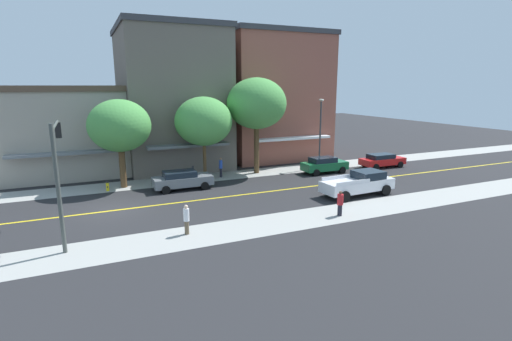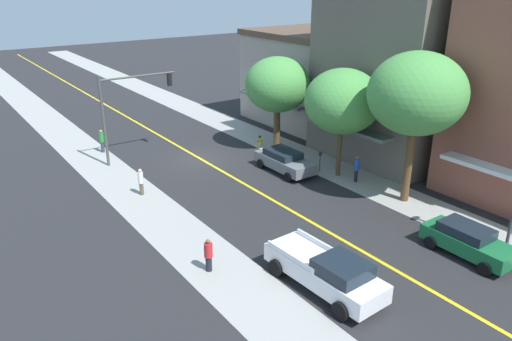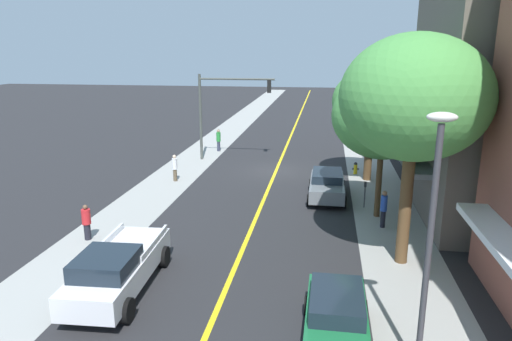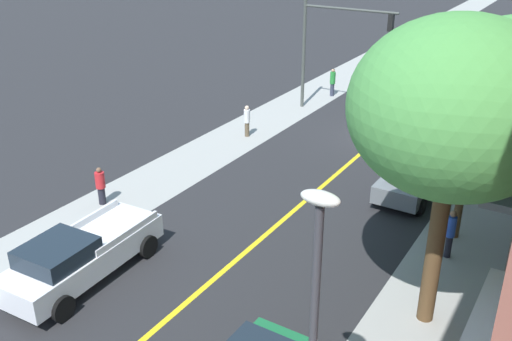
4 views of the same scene
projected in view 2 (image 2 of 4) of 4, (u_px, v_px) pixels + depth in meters
ground_plane at (201, 159)px, 35.92m from camera, size 140.00×140.00×0.00m
sidewalk_left at (271, 143)px, 39.42m from camera, size 3.27×126.00×0.01m
sidewalk_right at (115, 179)px, 32.42m from camera, size 3.27×126.00×0.01m
road_centerline_stripe at (201, 159)px, 35.92m from camera, size 0.20×126.00×0.00m
tan_rowhouse at (318, 76)px, 44.33m from camera, size 10.85×11.02×8.06m
brick_apartment_block at (415, 59)px, 35.58m from camera, size 13.15×9.90×13.68m
street_tree_left_near at (417, 94)px, 26.99m from camera, size 5.44×5.44×8.77m
street_tree_right_corner at (343, 101)px, 31.15m from camera, size 4.89×4.89×7.15m
street_tree_left_far at (277, 85)px, 36.36m from camera, size 4.83×4.83×7.03m
fire_hydrant at (260, 141)px, 38.65m from camera, size 0.44×0.24×0.82m
parking_meter at (320, 159)px, 33.32m from camera, size 0.12×0.18×1.41m
traffic_light_mast at (126, 102)px, 34.07m from camera, size 5.61×0.32×6.35m
green_sedan_left_curb at (468, 241)px, 23.27m from camera, size 1.95×4.34×1.52m
grey_sedan_left_curb at (284, 161)px, 33.37m from camera, size 2.08×4.61×1.48m
white_pickup_truck at (327, 271)px, 20.68m from camera, size 2.41×5.75×1.77m
pedestrian_blue_shirt at (357, 168)px, 31.59m from camera, size 0.30×0.30×1.79m
pedestrian_red_shirt at (208, 255)px, 22.04m from camera, size 0.39×0.39×1.61m
pedestrian_green_shirt at (102, 140)px, 36.96m from camera, size 0.34×0.34×1.80m
pedestrian_white_shirt at (141, 181)px, 29.74m from camera, size 0.32×0.32×1.70m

